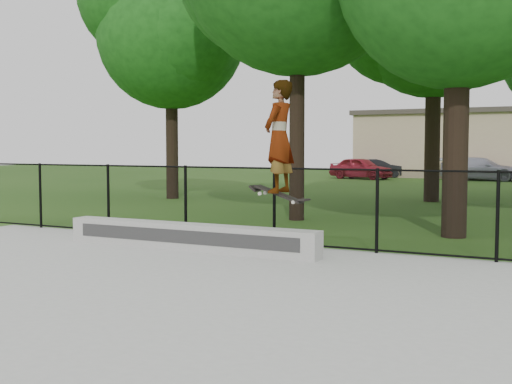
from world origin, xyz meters
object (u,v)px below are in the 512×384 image
Objects in this scene: grind_ledge at (188,237)px; skater_airborne at (279,138)px; car_b at (378,168)px; car_c at (481,169)px; car_a at (361,168)px.

skater_airborne reaches higher than grind_ledge.
car_b is 0.76× the size of car_c.
car_b is 1.58× the size of skater_airborne.
skater_airborne is at bearing -8.24° from grind_ledge.
car_b is 6.56m from car_c.
car_a reaches higher than car_b.
car_a is 6.93m from car_c.
skater_airborne is at bearing -151.06° from car_a.
car_b is at bearing 84.49° from car_c.
skater_airborne is (7.46, -28.15, 1.41)m from car_a.
car_a is 1.89× the size of skater_airborne.
grind_ledge is at bearing -154.73° from car_a.
car_b is at bearing 99.67° from grind_ledge.
car_c reaches higher than car_a.
car_a is 2.52m from car_b.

